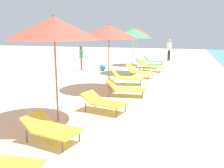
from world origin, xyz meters
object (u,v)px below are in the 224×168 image
at_px(lounger_fourth_shoreside, 104,102).
at_px(lounger_fifth_inland, 125,88).
at_px(beach_ball, 103,68).
at_px(lounger_farthest_inland, 146,63).
at_px(umbrella_sixth, 133,33).
at_px(person_walking_mid, 169,47).
at_px(lounger_fourth_inland, 51,128).
at_px(umbrella_fifth, 109,32).
at_px(lounger_fifth_shoreside, 126,77).
at_px(person_walking_near, 81,55).
at_px(umbrella_fourth, 54,28).
at_px(lounger_farthest_shoreside, 153,60).
at_px(umbrella_farthest, 137,32).
at_px(lounger_sixth_shoreside, 151,66).
at_px(lounger_sixth_inland, 139,71).

xyz_separation_m(lounger_fourth_shoreside, lounger_fifth_inland, (0.16, 2.01, -0.00)).
height_order(lounger_fourth_shoreside, beach_ball, lounger_fourth_shoreside).
bearing_deg(lounger_farthest_inland, umbrella_sixth, -102.65).
relative_size(lounger_fifth_inland, lounger_farthest_inland, 0.98).
relative_size(lounger_fifth_inland, person_walking_mid, 0.85).
distance_m(lounger_fourth_inland, umbrella_fifth, 5.68).
bearing_deg(lounger_fifth_shoreside, person_walking_near, 128.95).
bearing_deg(lounger_fifth_inland, umbrella_fourth, -117.10).
xyz_separation_m(lounger_fourth_shoreside, lounger_fifth_shoreside, (-0.29, 4.07, 0.04)).
distance_m(lounger_fourth_shoreside, lounger_fourth_inland, 2.38).
bearing_deg(lounger_farthest_shoreside, lounger_fourth_shoreside, -85.75).
bearing_deg(umbrella_sixth, beach_ball, 169.64).
height_order(umbrella_fourth, person_walking_near, umbrella_fourth).
relative_size(umbrella_fourth, lounger_farthest_inland, 1.82).
bearing_deg(person_walking_mid, lounger_farthest_shoreside, 106.93).
height_order(lounger_fifth_shoreside, lounger_farthest_shoreside, lounger_fifth_shoreside).
height_order(lounger_farthest_inland, beach_ball, lounger_farthest_inland).
bearing_deg(lounger_fifth_inland, person_walking_mid, 79.23).
bearing_deg(lounger_fourth_inland, lounger_fifth_inland, 93.69).
xyz_separation_m(umbrella_farthest, person_walking_mid, (2.08, 3.52, -1.28)).
relative_size(lounger_fourth_inland, beach_ball, 3.44).
distance_m(umbrella_fifth, lounger_fifth_inland, 2.45).
bearing_deg(beach_ball, umbrella_fifth, -68.09).
height_order(lounger_fifth_inland, umbrella_sixth, umbrella_sixth).
height_order(lounger_fifth_inland, lounger_sixth_shoreside, lounger_sixth_shoreside).
distance_m(umbrella_sixth, person_walking_near, 3.59).
xyz_separation_m(umbrella_fourth, lounger_fourth_inland, (0.52, -1.24, -2.16)).
distance_m(umbrella_farthest, person_walking_near, 4.65).
bearing_deg(umbrella_fifth, lounger_sixth_inland, 76.72).
distance_m(umbrella_sixth, lounger_farthest_shoreside, 4.96).
relative_size(lounger_fourth_shoreside, lounger_fourth_inland, 1.07).
bearing_deg(lounger_sixth_inland, lounger_fifth_shoreside, -83.45).
bearing_deg(umbrella_farthest, lounger_sixth_shoreside, -61.01).
bearing_deg(umbrella_fourth, lounger_farthest_shoreside, 86.15).
xyz_separation_m(umbrella_fifth, person_walking_mid, (1.66, 11.46, -1.28)).
relative_size(lounger_fifth_shoreside, lounger_sixth_shoreside, 0.97).
bearing_deg(umbrella_fifth, lounger_fifth_inland, -45.01).
xyz_separation_m(lounger_fourth_inland, lounger_sixth_shoreside, (0.69, 10.63, 0.03)).
height_order(lounger_sixth_inland, lounger_farthest_shoreside, lounger_sixth_inland).
distance_m(lounger_sixth_shoreside, beach_ball, 2.98).
relative_size(umbrella_farthest, beach_ball, 6.82).
bearing_deg(lounger_sixth_inland, person_walking_mid, 97.77).
bearing_deg(person_walking_mid, beach_ball, 99.82).
relative_size(lounger_sixth_inland, beach_ball, 3.87).
xyz_separation_m(lounger_fifth_shoreside, person_walking_near, (-3.72, 3.41, 0.58)).
relative_size(lounger_farthest_shoreside, beach_ball, 3.85).
bearing_deg(person_walking_near, lounger_fifth_shoreside, -64.88).
distance_m(umbrella_farthest, beach_ball, 4.17).
height_order(lounger_fifth_inland, beach_ball, lounger_fifth_inland).
bearing_deg(umbrella_fourth, lounger_farthest_inland, 86.24).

